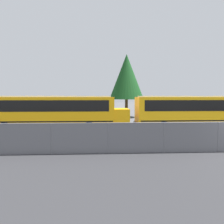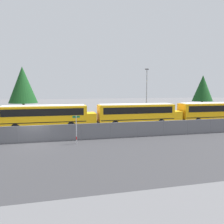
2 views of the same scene
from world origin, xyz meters
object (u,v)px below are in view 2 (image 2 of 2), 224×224
street_sign (76,129)px  tree_1 (23,85)px  light_pole (147,91)px  school_bus_5 (214,111)px  school_bus_4 (138,113)px  tree_0 (203,88)px  school_bus_3 (46,115)px

street_sign → tree_1: (-8.04, 22.32, 4.53)m
light_pole → tree_1: 22.64m
school_bus_5 → light_pole: bearing=134.7°
school_bus_4 → tree_0: bearing=34.5°
school_bus_4 → light_pole: light_pole is taller
school_bus_5 → light_pole: light_pole is taller
school_bus_4 → light_pole: 9.55m
school_bus_4 → light_pole: bearing=60.2°
school_bus_3 → school_bus_5: 24.78m
street_sign → school_bus_5: bearing=20.8°
school_bus_3 → tree_0: bearing=22.8°
school_bus_5 → tree_1: tree_1 is taller
school_bus_4 → school_bus_5: bearing=-0.3°
light_pole → school_bus_3: bearing=-155.7°
street_sign → light_pole: bearing=49.7°
street_sign → tree_0: (29.62, 22.32, 3.96)m
school_bus_5 → tree_1: (-29.63, 14.12, 4.11)m
school_bus_3 → light_pole: 18.78m
school_bus_3 → street_sign: bearing=-69.4°
school_bus_5 → street_sign: school_bus_5 is taller
tree_0 → light_pole: bearing=-158.8°
school_bus_3 → light_pole: size_ratio=1.37×
street_sign → light_pole: (13.71, 16.16, 3.34)m
street_sign → tree_1: bearing=109.8°
school_bus_3 → light_pole: bearing=24.3°
school_bus_5 → tree_0: (8.03, 14.12, 3.54)m
street_sign → tree_1: tree_1 is taller
school_bus_3 → tree_1: bearing=109.4°
school_bus_5 → street_sign: size_ratio=4.43×
tree_0 → tree_1: size_ratio=0.89×
school_bus_5 → tree_1: size_ratio=1.30×
school_bus_4 → street_sign: bearing=-138.0°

